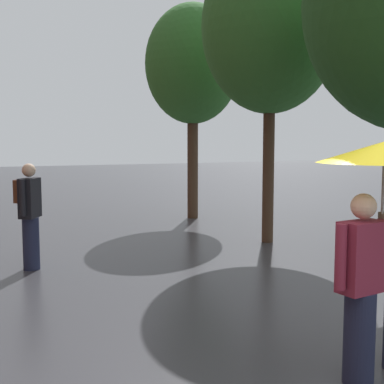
{
  "coord_description": "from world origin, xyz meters",
  "views": [
    {
      "loc": [
        -2.52,
        -2.59,
        2.04
      ],
      "look_at": [
        0.28,
        3.61,
        1.35
      ],
      "focal_mm": 47.64,
      "sensor_mm": 36.0,
      "label": 1
    }
  ],
  "objects_px": {
    "street_tree_2": "(193,65)",
    "couple_under_umbrella": "(383,221)",
    "street_tree_1": "(270,28)",
    "pedestrian_walking_midground": "(29,213)"
  },
  "relations": [
    {
      "from": "couple_under_umbrella",
      "to": "pedestrian_walking_midground",
      "type": "height_order",
      "value": "couple_under_umbrella"
    },
    {
      "from": "street_tree_2",
      "to": "couple_under_umbrella",
      "type": "height_order",
      "value": "street_tree_2"
    },
    {
      "from": "street_tree_2",
      "to": "pedestrian_walking_midground",
      "type": "xyz_separation_m",
      "value": [
        -4.59,
        -3.89,
        -3.08
      ]
    },
    {
      "from": "street_tree_1",
      "to": "street_tree_2",
      "type": "bearing_deg",
      "value": 90.61
    },
    {
      "from": "pedestrian_walking_midground",
      "to": "couple_under_umbrella",
      "type": "bearing_deg",
      "value": -65.63
    },
    {
      "from": "street_tree_2",
      "to": "couple_under_umbrella",
      "type": "bearing_deg",
      "value": -104.37
    },
    {
      "from": "street_tree_1",
      "to": "couple_under_umbrella",
      "type": "relative_size",
      "value": 2.91
    },
    {
      "from": "street_tree_1",
      "to": "pedestrian_walking_midground",
      "type": "bearing_deg",
      "value": -176.03
    },
    {
      "from": "street_tree_2",
      "to": "couple_under_umbrella",
      "type": "relative_size",
      "value": 2.73
    },
    {
      "from": "street_tree_1",
      "to": "pedestrian_walking_midground",
      "type": "xyz_separation_m",
      "value": [
        -4.63,
        -0.32,
        -3.33
      ]
    }
  ]
}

